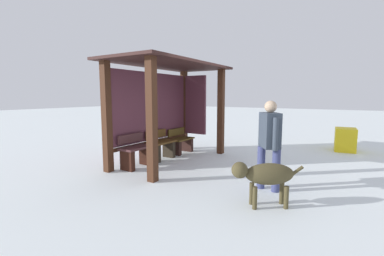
{
  "coord_description": "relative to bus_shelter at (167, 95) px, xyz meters",
  "views": [
    {
      "loc": [
        -5.35,
        -3.96,
        1.67
      ],
      "look_at": [
        -0.23,
        -0.74,
        0.93
      ],
      "focal_mm": 24.8,
      "sensor_mm": 36.0,
      "label": 1
    }
  ],
  "objects": [
    {
      "name": "bus_shelter",
      "position": [
        0.0,
        0.0,
        0.0
      ],
      "size": [
        3.48,
        1.75,
        2.46
      ],
      "color": "#402415",
      "rests_on": "ground"
    },
    {
      "name": "person_walking",
      "position": [
        -0.9,
        -2.93,
        -0.75
      ],
      "size": [
        0.56,
        0.47,
        1.59
      ],
      "color": "#36404E",
      "rests_on": "ground"
    },
    {
      "name": "bench_center_inside",
      "position": [
        -0.13,
        0.11,
        -1.35
      ],
      "size": [
        0.82,
        0.41,
        0.76
      ],
      "color": "#523616",
      "rests_on": "ground"
    },
    {
      "name": "dog",
      "position": [
        -1.65,
        -3.09,
        -1.18
      ],
      "size": [
        0.71,
        0.94,
        0.69
      ],
      "color": "#483F25",
      "rests_on": "ground"
    },
    {
      "name": "grit_bin",
      "position": [
        3.66,
        -3.94,
        -1.33
      ],
      "size": [
        0.75,
        0.62,
        0.69
      ],
      "primitive_type": "cube",
      "rotation": [
        0.0,
        0.0,
        0.09
      ],
      "color": "yellow",
      "rests_on": "ground"
    },
    {
      "name": "bench_right_inside",
      "position": [
        0.79,
        0.11,
        -1.38
      ],
      "size": [
        0.82,
        0.41,
        0.71
      ],
      "color": "#533E18",
      "rests_on": "ground"
    },
    {
      "name": "ground_plane",
      "position": [
        -0.13,
        -0.25,
        -1.68
      ],
      "size": [
        60.0,
        60.0,
        0.0
      ],
      "primitive_type": "plane",
      "color": "white"
    },
    {
      "name": "bench_left_inside",
      "position": [
        -1.05,
        0.1,
        -1.34
      ],
      "size": [
        0.82,
        0.41,
        0.78
      ],
      "color": "#472728",
      "rests_on": "ground"
    }
  ]
}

